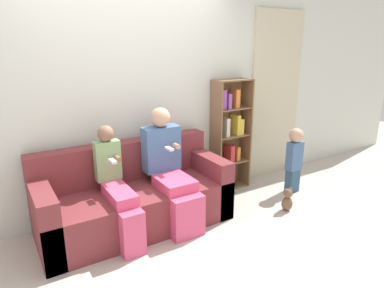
{
  "coord_description": "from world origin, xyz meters",
  "views": [
    {
      "loc": [
        -1.35,
        -2.62,
        1.9
      ],
      "look_at": [
        0.6,
        0.54,
        0.79
      ],
      "focal_mm": 32.0,
      "sensor_mm": 36.0,
      "label": 1
    }
  ],
  "objects_px": {
    "adult_seated": "(170,166)",
    "teddy_bear": "(287,200)",
    "child_seated": "(118,187)",
    "bookshelf": "(230,133)",
    "toddler_standing": "(294,157)",
    "couch": "(135,199)"
  },
  "relations": [
    {
      "from": "adult_seated",
      "to": "child_seated",
      "type": "height_order",
      "value": "adult_seated"
    },
    {
      "from": "couch",
      "to": "teddy_bear",
      "type": "bearing_deg",
      "value": -20.61
    },
    {
      "from": "couch",
      "to": "teddy_bear",
      "type": "height_order",
      "value": "couch"
    },
    {
      "from": "couch",
      "to": "adult_seated",
      "type": "bearing_deg",
      "value": -18.8
    },
    {
      "from": "bookshelf",
      "to": "toddler_standing",
      "type": "bearing_deg",
      "value": -42.03
    },
    {
      "from": "couch",
      "to": "teddy_bear",
      "type": "relative_size",
      "value": 7.01
    },
    {
      "from": "toddler_standing",
      "to": "teddy_bear",
      "type": "bearing_deg",
      "value": -142.5
    },
    {
      "from": "toddler_standing",
      "to": "child_seated",
      "type": "bearing_deg",
      "value": 177.5
    },
    {
      "from": "child_seated",
      "to": "teddy_bear",
      "type": "distance_m",
      "value": 1.97
    },
    {
      "from": "couch",
      "to": "adult_seated",
      "type": "distance_m",
      "value": 0.51
    },
    {
      "from": "couch",
      "to": "child_seated",
      "type": "xyz_separation_m",
      "value": [
        -0.23,
        -0.16,
        0.25
      ]
    },
    {
      "from": "child_seated",
      "to": "bookshelf",
      "type": "bearing_deg",
      "value": 15.21
    },
    {
      "from": "toddler_standing",
      "to": "teddy_bear",
      "type": "relative_size",
      "value": 3.04
    },
    {
      "from": "couch",
      "to": "bookshelf",
      "type": "xyz_separation_m",
      "value": [
        1.47,
        0.3,
        0.45
      ]
    },
    {
      "from": "adult_seated",
      "to": "teddy_bear",
      "type": "relative_size",
      "value": 4.4
    },
    {
      "from": "adult_seated",
      "to": "bookshelf",
      "type": "height_order",
      "value": "bookshelf"
    },
    {
      "from": "child_seated",
      "to": "toddler_standing",
      "type": "xyz_separation_m",
      "value": [
        2.33,
        -0.1,
        -0.08
      ]
    },
    {
      "from": "couch",
      "to": "teddy_bear",
      "type": "distance_m",
      "value": 1.76
    },
    {
      "from": "adult_seated",
      "to": "teddy_bear",
      "type": "bearing_deg",
      "value": -21.11
    },
    {
      "from": "toddler_standing",
      "to": "teddy_bear",
      "type": "distance_m",
      "value": 0.68
    },
    {
      "from": "adult_seated",
      "to": "teddy_bear",
      "type": "distance_m",
      "value": 1.46
    },
    {
      "from": "couch",
      "to": "adult_seated",
      "type": "xyz_separation_m",
      "value": [
        0.36,
        -0.12,
        0.34
      ]
    }
  ]
}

